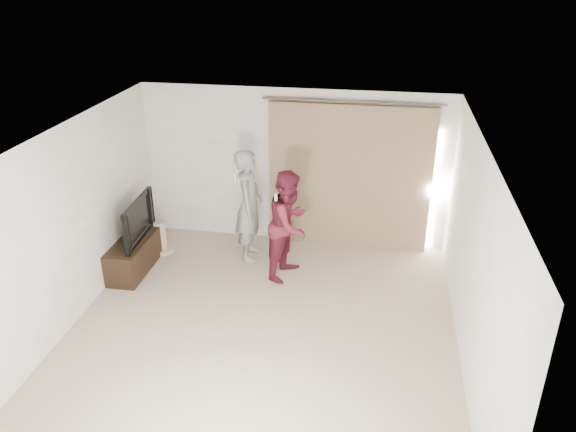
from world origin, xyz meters
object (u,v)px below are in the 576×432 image
object	(u,v)px
tv_console	(136,253)
person_man	(249,205)
tv	(132,220)
person_woman	(290,224)

from	to	relation	value
tv_console	person_man	size ratio (longest dim) A/B	0.72
tv	person_man	xyz separation A→B (m)	(1.67, 0.64, 0.08)
person_man	person_woman	size ratio (longest dim) A/B	1.08
tv_console	tv	size ratio (longest dim) A/B	1.17
tv	person_man	distance (m)	1.79
tv_console	person_woman	xyz separation A→B (m)	(2.38, 0.22, 0.59)
tv	person_woman	xyz separation A→B (m)	(2.38, 0.22, 0.01)
tv_console	tv	xyz separation A→B (m)	(0.00, 0.00, 0.58)
tv	person_woman	distance (m)	2.39
person_woman	tv	bearing A→B (deg)	-174.68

